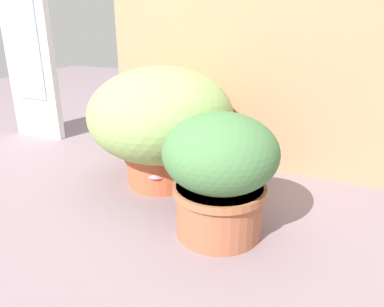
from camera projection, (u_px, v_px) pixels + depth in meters
name	position (u px, v px, depth m)	size (l,w,h in m)	color
ground_plane	(165.00, 201.00, 1.42)	(6.00, 6.00, 0.00)	gray
cardboard_backdrop	(241.00, 79.00, 1.61)	(1.25, 0.03, 0.81)	tan
window_panel_white	(28.00, 49.00, 2.00)	(0.32, 0.05, 0.98)	white
grass_planter	(161.00, 120.00, 1.48)	(0.58, 0.58, 0.48)	#C35C3A
leafy_planter	(220.00, 171.00, 1.14)	(0.36, 0.36, 0.40)	#AC5F41
cat	(205.00, 156.00, 1.52)	(0.32, 0.32, 0.32)	tan
mushroom_ornament_pink	(156.00, 175.00, 1.44)	(0.07, 0.07, 0.12)	silver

